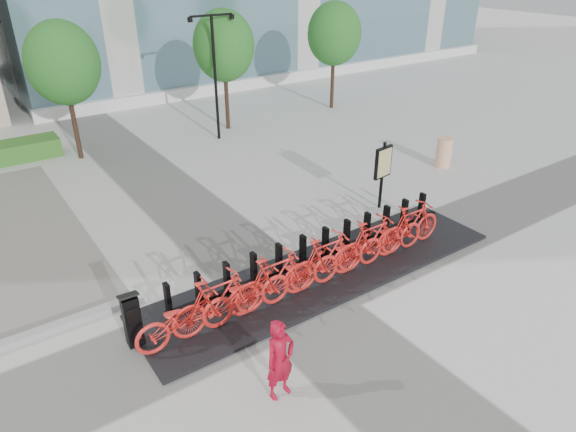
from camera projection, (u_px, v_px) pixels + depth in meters
ground at (289, 297)px, 11.96m from camera, size 120.00×120.00×0.00m
tree_1 at (63, 63)px, 18.28m from camera, size 2.60×2.60×5.10m
tree_2 at (224, 46)px, 21.56m from camera, size 2.60×2.60×5.10m
tree_3 at (334, 34)px, 24.60m from camera, size 2.60×2.60×5.10m
streetlamp at (214, 64)px, 20.54m from camera, size 2.00×0.20×5.00m
dock_pad at (325, 272)px, 12.82m from camera, size 9.60×2.40×0.08m
dock_rail_posts at (316, 247)px, 12.98m from camera, size 8.02×0.50×0.85m
bike_0 at (185, 317)px, 10.31m from camera, size 2.15×0.75×1.13m
bike_1 at (217, 302)px, 10.65m from camera, size 2.09×0.59×1.25m
bike_2 at (247, 293)px, 11.04m from camera, size 2.15×0.75×1.13m
bike_3 at (275, 279)px, 11.37m from camera, size 2.09×0.59×1.25m
bike_4 at (301, 271)px, 11.77m from camera, size 2.15×0.75×1.13m
bike_5 at (325, 259)px, 12.10m from camera, size 2.09×0.59×1.25m
bike_6 at (348, 253)px, 12.50m from camera, size 2.15×0.75×1.13m
bike_7 at (370, 242)px, 12.83m from camera, size 2.09×0.59×1.25m
bike_8 at (391, 236)px, 13.22m from camera, size 2.15×0.75×1.13m
bike_9 at (411, 226)px, 13.56m from camera, size 2.09×0.59×1.25m
kiosk at (132, 319)px, 10.17m from camera, size 0.40×0.34×1.27m
worker_red at (280, 360)px, 9.00m from camera, size 0.62×0.44×1.62m
construction_barrel at (444, 152)px, 18.91m from camera, size 0.75×0.75×1.10m
map_sign at (383, 165)px, 15.47m from camera, size 0.71×0.21×2.15m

